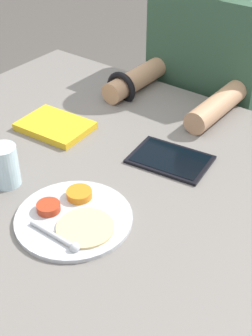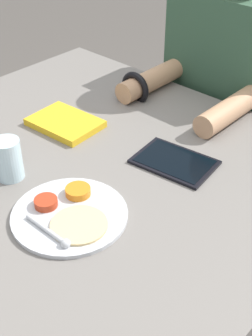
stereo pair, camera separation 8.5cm
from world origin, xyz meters
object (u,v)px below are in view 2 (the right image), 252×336
red_notebook (65,123)px  drinking_glass (8,159)px  thali_tray (69,214)px  tablet_device (175,162)px  person_diner (220,123)px

red_notebook → drinking_glass: bearing=-71.1°
red_notebook → drinking_glass: (0.09, -0.26, 0.04)m
thali_tray → drinking_glass: size_ratio=2.50×
red_notebook → tablet_device: (0.36, 0.07, -0.00)m
thali_tray → red_notebook: 0.41m
red_notebook → person_diner: person_diner is taller
tablet_device → person_diner: bearing=108.6°
person_diner → drinking_glass: person_diner is taller
thali_tray → drinking_glass: (-0.22, 0.00, 0.05)m
person_diner → drinking_glass: 0.87m
tablet_device → drinking_glass: size_ratio=2.09×
person_diner → drinking_glass: (-0.10, -0.83, 0.22)m
red_notebook → person_diner: (0.19, 0.57, -0.17)m
tablet_device → drinking_glass: (-0.27, -0.33, 0.05)m
thali_tray → drinking_glass: bearing=179.6°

